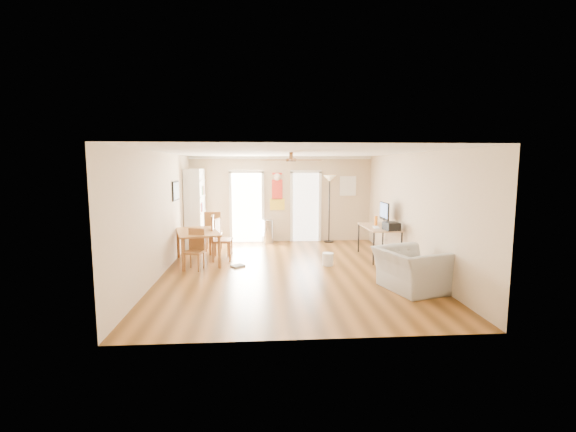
{
  "coord_description": "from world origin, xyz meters",
  "views": [
    {
      "loc": [
        -0.65,
        -8.49,
        2.3
      ],
      "look_at": [
        0.0,
        0.6,
        1.15
      ],
      "focal_mm": 24.56,
      "sensor_mm": 36.0,
      "label": 1
    }
  ],
  "objects": [
    {
      "name": "dining_chair_right_b",
      "position": [
        -1.6,
        1.1,
        0.55
      ],
      "size": [
        0.48,
        0.48,
        1.11
      ],
      "primitive_type": null,
      "rotation": [
        0.0,
        0.0,
        1.63
      ],
      "color": "#975C30",
      "rests_on": "floor"
    },
    {
      "name": "computer_desk",
      "position": [
        2.33,
        1.09,
        0.4
      ],
      "size": [
        0.75,
        1.49,
        0.8
      ],
      "primitive_type": null,
      "color": "tan",
      "rests_on": "floor"
    },
    {
      "name": "ceiling_fan",
      "position": [
        0.0,
        -0.3,
        2.43
      ],
      "size": [
        1.24,
        1.24,
        0.2
      ],
      "primitive_type": null,
      "color": "#593819",
      "rests_on": "ceiling"
    },
    {
      "name": "armchair",
      "position": [
        2.15,
        -1.52,
        0.39
      ],
      "size": [
        1.34,
        1.44,
        0.78
      ],
      "primitive_type": "imported",
      "rotation": [
        0.0,
        0.0,
        1.86
      ],
      "color": "#A0A09B",
      "rests_on": "floor"
    },
    {
      "name": "wall_right",
      "position": [
        2.75,
        0.0,
        1.3
      ],
      "size": [
        0.04,
        7.0,
        2.6
      ],
      "primitive_type": null,
      "color": "beige",
      "rests_on": "floor"
    },
    {
      "name": "keyboard",
      "position": [
        2.2,
        0.92,
        0.81
      ],
      "size": [
        0.19,
        0.42,
        0.02
      ],
      "primitive_type": "cube",
      "rotation": [
        0.0,
        0.0,
        -0.16
      ],
      "color": "white",
      "rests_on": "computer_desk"
    },
    {
      "name": "dining_chair_far",
      "position": [
        -1.93,
        2.3,
        0.54
      ],
      "size": [
        0.46,
        0.46,
        1.08
      ],
      "primitive_type": null,
      "rotation": [
        0.0,
        0.0,
        3.17
      ],
      "color": "olive",
      "rests_on": "floor"
    },
    {
      "name": "dining_chair_near",
      "position": [
        -2.12,
        0.23,
        0.45
      ],
      "size": [
        0.45,
        0.45,
        0.91
      ],
      "primitive_type": null,
      "rotation": [
        0.0,
        0.0,
        -0.23
      ],
      "color": "olive",
      "rests_on": "floor"
    },
    {
      "name": "framed_poster",
      "position": [
        -2.73,
        1.4,
        1.7
      ],
      "size": [
        0.04,
        0.66,
        0.48
      ],
      "primitive_type": "cube",
      "color": "black",
      "rests_on": "wall_left"
    },
    {
      "name": "bathroom_doorway",
      "position": [
        0.75,
        3.48,
        1.05
      ],
      "size": [
        0.8,
        0.1,
        2.1
      ],
      "primitive_type": null,
      "color": "white",
      "rests_on": "wall_back"
    },
    {
      "name": "floor_cloth",
      "position": [
        -1.18,
        0.43,
        0.02
      ],
      "size": [
        0.36,
        0.34,
        0.04
      ],
      "primitive_type": "cube",
      "rotation": [
        0.0,
        0.0,
        0.59
      ],
      "color": "gray",
      "rests_on": "floor"
    },
    {
      "name": "wall_left",
      "position": [
        -2.75,
        0.0,
        1.3
      ],
      "size": [
        0.04,
        7.0,
        2.6
      ],
      "primitive_type": null,
      "color": "beige",
      "rests_on": "floor"
    },
    {
      "name": "kitchen_doorway",
      "position": [
        -1.05,
        3.48,
        1.05
      ],
      "size": [
        0.9,
        0.1,
        2.1
      ],
      "primitive_type": null,
      "color": "white",
      "rests_on": "wall_back"
    },
    {
      "name": "bookshelf",
      "position": [
        -2.51,
        2.85,
        1.12
      ],
      "size": [
        0.67,
        1.08,
        2.23
      ],
      "primitive_type": null,
      "rotation": [
        0.0,
        0.0,
        0.23
      ],
      "color": "silver",
      "rests_on": "floor"
    },
    {
      "name": "orange_bottle",
      "position": [
        2.3,
        1.28,
        0.92
      ],
      "size": [
        0.09,
        0.09,
        0.24
      ],
      "primitive_type": "cylinder",
      "rotation": [
        0.0,
        0.0,
        0.16
      ],
      "color": "orange",
      "rests_on": "computer_desk"
    },
    {
      "name": "ceiling",
      "position": [
        0.0,
        0.0,
        2.6
      ],
      "size": [
        5.5,
        7.0,
        0.0
      ],
      "primitive_type": null,
      "color": "silver",
      "rests_on": "floor"
    },
    {
      "name": "wall_decal",
      "position": [
        -0.13,
        3.48,
        1.55
      ],
      "size": [
        0.46,
        0.03,
        1.1
      ],
      "primitive_type": "cube",
      "color": "red",
      "rests_on": "wall_back"
    },
    {
      "name": "wall_front",
      "position": [
        0.0,
        -3.5,
        1.3
      ],
      "size": [
        5.5,
        0.04,
        2.6
      ],
      "primitive_type": null,
      "color": "beige",
      "rests_on": "floor"
    },
    {
      "name": "wall_back",
      "position": [
        0.0,
        3.5,
        1.3
      ],
      "size": [
        5.5,
        0.04,
        2.6
      ],
      "primitive_type": null,
      "color": "beige",
      "rests_on": "floor"
    },
    {
      "name": "printer",
      "position": [
        2.45,
        0.53,
        0.89
      ],
      "size": [
        0.36,
        0.4,
        0.19
      ],
      "primitive_type": "cube",
      "rotation": [
        0.0,
        0.0,
        0.13
      ],
      "color": "black",
      "rests_on": "computer_desk"
    },
    {
      "name": "floor",
      "position": [
        0.0,
        0.0,
        0.0
      ],
      "size": [
        7.0,
        7.0,
        0.0
      ],
      "primitive_type": "plane",
      "color": "brown",
      "rests_on": "ground"
    },
    {
      "name": "ac_grille",
      "position": [
        2.05,
        3.47,
        1.7
      ],
      "size": [
        0.5,
        0.04,
        0.6
      ],
      "primitive_type": "cube",
      "color": "white",
      "rests_on": "wall_back"
    },
    {
      "name": "trash_can",
      "position": [
        -0.42,
        3.2,
        0.35
      ],
      "size": [
        0.35,
        0.35,
        0.71
      ],
      "primitive_type": "cylinder",
      "rotation": [
        0.0,
        0.0,
        -0.06
      ],
      "color": "#B6B6B9",
      "rests_on": "floor"
    },
    {
      "name": "dining_table",
      "position": [
        -2.15,
        0.91,
        0.38
      ],
      "size": [
        1.29,
        1.72,
        0.77
      ],
      "primitive_type": null,
      "rotation": [
        0.0,
        0.0,
        0.27
      ],
      "color": "brown",
      "rests_on": "floor"
    },
    {
      "name": "imac",
      "position": [
        2.47,
        1.14,
        1.1
      ],
      "size": [
        0.18,
        0.65,
        0.6
      ],
      "primitive_type": null,
      "rotation": [
        0.0,
        0.0,
        0.13
      ],
      "color": "black",
      "rests_on": "computer_desk"
    },
    {
      "name": "wastebasket_a",
      "position": [
        0.92,
        0.41,
        0.15
      ],
      "size": [
        0.26,
        0.26,
        0.3
      ],
      "primitive_type": "cylinder",
      "rotation": [
        0.0,
        0.0,
        0.02
      ],
      "color": "silver",
      "rests_on": "floor"
    },
    {
      "name": "crown_molding",
      "position": [
        0.0,
        0.0,
        2.56
      ],
      "size": [
        5.5,
        7.0,
        0.08
      ],
      "primitive_type": null,
      "color": "white",
      "rests_on": "wall_back"
    },
    {
      "name": "dining_chair_right_a",
      "position": [
        -1.6,
        1.68,
        0.47
      ],
      "size": [
        0.47,
        0.47,
        0.95
      ],
      "primitive_type": null,
      "rotation": [
        0.0,
        0.0,
        1.34
      ],
      "color": "#915C2E",
      "rests_on": "floor"
    },
    {
      "name": "torchiere_lamp",
      "position": [
        1.44,
        3.24,
        1.02
      ],
      "size": [
        0.4,
        0.4,
        2.04
      ],
      "primitive_type": null,
      "rotation": [
        0.0,
        0.0,
        -0.04
      ],
      "color": "black",
      "rests_on": "floor"
    }
  ]
}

